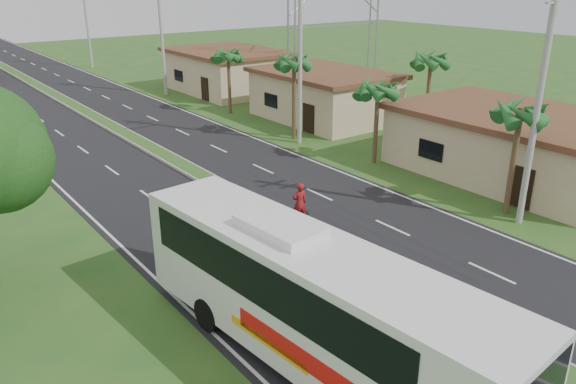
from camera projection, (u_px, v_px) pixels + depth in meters
ground at (430, 304)px, 18.99m from camera, size 180.00×180.00×0.00m
road_asphalt at (168, 159)px, 33.85m from camera, size 14.00×160.00×0.02m
median_strip at (168, 157)px, 33.82m from camera, size 1.20×160.00×0.18m
lane_edge_left at (54, 182)px, 30.09m from camera, size 0.12×160.00×0.01m
lane_edge_right at (260, 140)px, 37.62m from camera, size 0.12×160.00×0.01m
shop_near at (514, 144)px, 30.66m from camera, size 8.60×12.60×3.52m
shop_mid at (324, 95)px, 42.53m from camera, size 7.60×10.60×3.67m
shop_far at (228, 70)px, 52.91m from camera, size 8.60×11.60×3.82m
palm_verge_a at (521, 113)px, 24.55m from camera, size 2.40×2.40×5.45m
palm_verge_b at (378, 89)px, 31.60m from camera, size 2.40×2.40×5.05m
palm_verge_c at (294, 62)px, 36.19m from camera, size 2.40×2.40×5.85m
palm_verge_d at (228, 55)px, 43.37m from camera, size 2.40×2.40×5.25m
palm_behind_shop at (431, 60)px, 38.17m from camera, size 2.40×2.40×5.65m
utility_pole_a at (539, 97)px, 23.18m from camera, size 1.60×0.28×11.00m
utility_pole_b at (300, 46)px, 34.85m from camera, size 3.20×0.28×12.00m
utility_pole_c at (161, 31)px, 49.95m from camera, size 1.60×0.28×11.00m
utility_pole_d at (87, 20)px, 64.90m from camera, size 1.60×0.28×10.50m
billboard_lattice at (335, 16)px, 51.16m from camera, size 10.18×1.18×12.07m
coach_bus_main at (309, 295)px, 15.35m from camera, size 3.72×12.74×4.06m
motorcyclist at (299, 216)px, 23.82m from camera, size 1.73×0.81×2.32m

